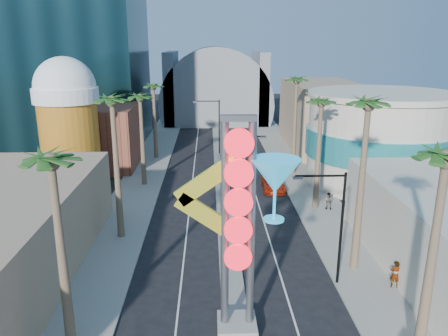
% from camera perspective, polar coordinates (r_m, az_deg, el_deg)
% --- Properties ---
extents(sidewalk_west, '(5.00, 100.00, 0.15)m').
position_cam_1_polar(sidewalk_west, '(56.14, -10.13, -0.51)').
color(sidewalk_west, gray).
rests_on(sidewalk_west, ground).
extents(sidewalk_east, '(5.00, 100.00, 0.15)m').
position_cam_1_polar(sidewalk_east, '(56.64, 9.26, -0.32)').
color(sidewalk_east, gray).
rests_on(sidewalk_east, ground).
extents(median, '(1.60, 84.00, 0.15)m').
position_cam_1_polar(median, '(58.46, -0.48, 0.42)').
color(median, gray).
rests_on(median, ground).
extents(brick_filler_west, '(10.00, 10.00, 8.00)m').
position_cam_1_polar(brick_filler_west, '(59.30, -16.17, 3.91)').
color(brick_filler_west, brown).
rests_on(brick_filler_west, ground).
extents(filler_east, '(10.00, 20.00, 10.00)m').
position_cam_1_polar(filler_east, '(69.37, 12.71, 6.72)').
color(filler_east, tan).
rests_on(filler_east, ground).
extents(beer_mug, '(7.00, 7.00, 14.50)m').
position_cam_1_polar(beer_mug, '(51.32, -19.70, 6.13)').
color(beer_mug, '#AD6617').
rests_on(beer_mug, ground).
extents(turquoise_building, '(16.60, 16.60, 10.60)m').
position_cam_1_polar(turquoise_building, '(53.11, 19.60, 3.60)').
color(turquoise_building, beige).
rests_on(turquoise_building, ground).
extents(canopy, '(22.00, 16.00, 22.00)m').
position_cam_1_polar(canopy, '(90.99, -1.07, 8.86)').
color(canopy, slate).
rests_on(canopy, ground).
extents(neon_sign, '(6.53, 2.60, 12.55)m').
position_cam_1_polar(neon_sign, '(23.03, 3.88, -6.06)').
color(neon_sign, gray).
rests_on(neon_sign, ground).
extents(streetlight_0, '(3.79, 0.25, 8.00)m').
position_cam_1_polar(streetlight_0, '(39.87, 0.99, 0.01)').
color(streetlight_0, black).
rests_on(streetlight_0, ground).
extents(streetlight_1, '(3.79, 0.25, 8.00)m').
position_cam_1_polar(streetlight_1, '(63.22, -1.13, 6.10)').
color(streetlight_1, black).
rests_on(streetlight_1, ground).
extents(streetlight_2, '(3.45, 0.25, 8.00)m').
position_cam_1_polar(streetlight_2, '(29.67, 14.29, -6.46)').
color(streetlight_2, black).
rests_on(streetlight_2, ground).
extents(palm_0, '(2.40, 2.40, 11.70)m').
position_cam_1_polar(palm_0, '(22.43, -21.53, -0.71)').
color(palm_0, brown).
rests_on(palm_0, ground).
extents(palm_1, '(2.40, 2.40, 12.70)m').
position_cam_1_polar(palm_1, '(35.43, -14.36, 7.30)').
color(palm_1, brown).
rests_on(palm_1, ground).
extents(palm_2, '(2.40, 2.40, 11.20)m').
position_cam_1_polar(palm_2, '(49.24, -10.89, 8.33)').
color(palm_2, brown).
rests_on(palm_2, ground).
extents(palm_3, '(2.40, 2.40, 11.20)m').
position_cam_1_polar(palm_3, '(61.04, -9.21, 9.90)').
color(palm_3, brown).
rests_on(palm_3, ground).
extents(palm_4, '(2.40, 2.40, 12.20)m').
position_cam_1_polar(palm_4, '(21.77, 26.85, -0.61)').
color(palm_4, brown).
rests_on(palm_4, ground).
extents(palm_5, '(2.40, 2.40, 13.20)m').
position_cam_1_polar(palm_5, '(30.48, 18.25, 6.45)').
color(palm_5, brown).
rests_on(palm_5, ground).
extents(palm_6, '(2.40, 2.40, 11.70)m').
position_cam_1_polar(palm_6, '(42.01, 12.57, 7.52)').
color(palm_6, brown).
rests_on(palm_6, ground).
extents(palm_7, '(2.40, 2.40, 12.70)m').
position_cam_1_polar(palm_7, '(53.52, 9.46, 10.46)').
color(palm_7, brown).
rests_on(palm_7, ground).
extents(red_pickup, '(2.59, 5.31, 1.45)m').
position_cam_1_polar(red_pickup, '(48.90, 6.48, -2.09)').
color(red_pickup, '#B2260D').
rests_on(red_pickup, ground).
extents(pedestrian_a, '(0.81, 0.65, 1.93)m').
position_cam_1_polar(pedestrian_a, '(31.97, 21.48, -12.80)').
color(pedestrian_a, gray).
rests_on(pedestrian_a, sidewalk_east).
extents(pedestrian_b, '(1.02, 0.92, 1.70)m').
position_cam_1_polar(pedestrian_b, '(44.03, 13.44, -4.17)').
color(pedestrian_b, gray).
rests_on(pedestrian_b, sidewalk_east).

